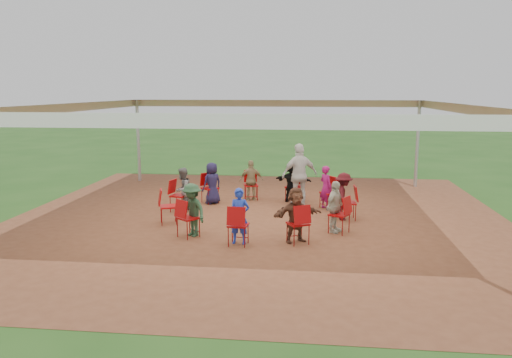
# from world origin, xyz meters

# --- Properties ---
(ground) EXTENTS (80.00, 80.00, 0.00)m
(ground) POSITION_xyz_m (0.00, 0.00, 0.00)
(ground) COLOR #244F18
(ground) RESTS_ON ground
(dirt_patch) EXTENTS (13.00, 13.00, 0.00)m
(dirt_patch) POSITION_xyz_m (0.00, 0.00, 0.01)
(dirt_patch) COLOR brown
(dirt_patch) RESTS_ON ground
(tent) EXTENTS (10.33, 10.33, 3.00)m
(tent) POSITION_xyz_m (0.00, 0.00, 2.37)
(tent) COLOR #B2B2B7
(tent) RESTS_ON ground
(chair_0) EXTENTS (0.47, 0.45, 0.90)m
(chair_0) POSITION_xyz_m (2.33, 0.15, 0.45)
(chair_0) COLOR #A80709
(chair_0) RESTS_ON ground
(chair_1) EXTENTS (0.60, 0.60, 0.90)m
(chair_1) POSITION_xyz_m (1.88, 1.39, 0.45)
(chair_1) COLOR #A80709
(chair_1) RESTS_ON ground
(chair_2) EXTENTS (0.55, 0.56, 0.90)m
(chair_2) POSITION_xyz_m (0.84, 2.18, 0.45)
(chair_2) COLOR #A80709
(chair_2) RESTS_ON ground
(chair_3) EXTENTS (0.50, 0.52, 0.90)m
(chair_3) POSITION_xyz_m (-0.48, 2.29, 0.45)
(chair_3) COLOR #A80709
(chair_3) RESTS_ON ground
(chair_4) EXTENTS (0.61, 0.61, 0.90)m
(chair_4) POSITION_xyz_m (-1.64, 1.67, 0.45)
(chair_4) COLOR #A80709
(chair_4) RESTS_ON ground
(chair_5) EXTENTS (0.52, 0.51, 0.90)m
(chair_5) POSITION_xyz_m (-2.28, 0.52, 0.45)
(chair_5) COLOR #A80709
(chair_5) RESTS_ON ground
(chair_6) EXTENTS (0.56, 0.54, 0.90)m
(chair_6) POSITION_xyz_m (-2.20, -0.80, 0.45)
(chair_6) COLOR #A80709
(chair_6) RESTS_ON ground
(chair_7) EXTENTS (0.60, 0.60, 0.90)m
(chair_7) POSITION_xyz_m (-1.42, -1.86, 0.45)
(chair_7) COLOR #A80709
(chair_7) RESTS_ON ground
(chair_8) EXTENTS (0.45, 0.47, 0.90)m
(chair_8) POSITION_xyz_m (-0.19, -2.33, 0.45)
(chair_8) COLOR #A80709
(chair_8) RESTS_ON ground
(chair_9) EXTENTS (0.58, 0.59, 0.90)m
(chair_9) POSITION_xyz_m (1.10, -2.06, 0.45)
(chair_9) COLOR #A80709
(chair_9) RESTS_ON ground
(chair_10) EXTENTS (0.59, 0.58, 0.90)m
(chair_10) POSITION_xyz_m (2.04, -1.14, 0.45)
(chair_10) COLOR #A80709
(chair_10) RESTS_ON ground
(person_seated_0) EXTENTS (0.45, 0.82, 1.24)m
(person_seated_0) POSITION_xyz_m (2.21, 0.14, 0.63)
(person_seated_0) COLOR #420D13
(person_seated_0) RESTS_ON ground
(person_seated_1) EXTENTS (0.51, 0.54, 1.24)m
(person_seated_1) POSITION_xyz_m (1.79, 1.31, 0.63)
(person_seated_1) COLOR #94115E
(person_seated_1) RESTS_ON ground
(person_seated_2) EXTENTS (1.23, 0.81, 1.24)m
(person_seated_2) POSITION_xyz_m (0.79, 2.07, 0.63)
(person_seated_2) COLOR black
(person_seated_2) RESTS_ON ground
(person_seated_3) EXTENTS (0.79, 0.51, 1.24)m
(person_seated_3) POSITION_xyz_m (-0.45, 2.17, 0.63)
(person_seated_3) COLOR #9A885D
(person_seated_3) RESTS_ON ground
(person_seated_4) EXTENTS (0.67, 0.67, 1.24)m
(person_seated_4) POSITION_xyz_m (-1.56, 1.58, 0.63)
(person_seated_4) COLOR #1E1A3D
(person_seated_4) RESTS_ON ground
(person_seated_5) EXTENTS (0.47, 0.66, 1.24)m
(person_seated_5) POSITION_xyz_m (-2.16, 0.49, 0.63)
(person_seated_5) COLOR slate
(person_seated_5) RESTS_ON ground
(person_seated_6) EXTENTS (0.88, 0.80, 1.24)m
(person_seated_6) POSITION_xyz_m (-1.35, -1.76, 0.63)
(person_seated_6) COLOR #294E31
(person_seated_6) RESTS_ON ground
(person_seated_7) EXTENTS (0.47, 0.33, 1.24)m
(person_seated_7) POSITION_xyz_m (-0.18, -2.21, 0.63)
(person_seated_7) COLOR #203BB9
(person_seated_7) RESTS_ON ground
(person_seated_8) EXTENTS (1.22, 0.92, 1.24)m
(person_seated_8) POSITION_xyz_m (1.05, -1.96, 0.63)
(person_seated_8) COLOR brown
(person_seated_8) RESTS_ON ground
(person_seated_9) EXTENTS (0.68, 0.82, 1.24)m
(person_seated_9) POSITION_xyz_m (1.94, -1.08, 0.63)
(person_seated_9) COLOR beige
(person_seated_9) RESTS_ON ground
(standing_person) EXTENTS (1.21, 0.94, 1.84)m
(standing_person) POSITION_xyz_m (1.03, 1.52, 0.92)
(standing_person) COLOR silver
(standing_person) RESTS_ON ground
(cable_coil) EXTENTS (0.36, 0.36, 0.03)m
(cable_coil) POSITION_xyz_m (0.70, 1.13, 0.02)
(cable_coil) COLOR black
(cable_coil) RESTS_ON ground
(laptop) EXTENTS (0.28, 0.35, 0.23)m
(laptop) POSITION_xyz_m (2.05, 0.13, 0.59)
(laptop) COLOR #B7B7BC
(laptop) RESTS_ON ground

